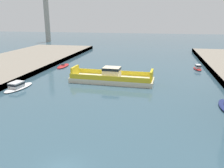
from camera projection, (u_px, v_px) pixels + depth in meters
name	position (u px, v px, depth m)	size (l,w,h in m)	color
chain_ferry	(112.00, 78.00, 54.73)	(19.56, 6.78, 3.58)	beige
moored_boat_near_right	(198.00, 68.00, 67.87)	(2.47, 5.51, 1.54)	red
moored_boat_mid_right	(18.00, 86.00, 49.87)	(3.74, 8.59, 1.58)	white
moored_boat_far_left	(63.00, 66.00, 71.94)	(2.93, 7.78, 0.92)	red
smokestack_distant_a	(46.00, 11.00, 137.74)	(3.23, 3.23, 33.32)	#9E998E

